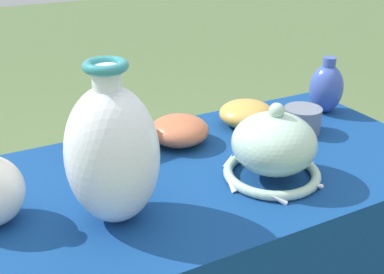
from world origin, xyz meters
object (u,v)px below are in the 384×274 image
(vase_tall_bulbous, at_px, (112,154))
(bowl_shallow_terracotta, at_px, (179,130))
(jar_round_cobalt, at_px, (326,88))
(pot_squat_slate, at_px, (302,120))
(bowl_shallow_ochre, at_px, (247,114))
(vase_dome_bell, at_px, (274,149))
(mosaic_tile_box, at_px, (114,134))

(vase_tall_bulbous, bearing_deg, bowl_shallow_terracotta, 43.42)
(jar_round_cobalt, relative_size, bowl_shallow_terracotta, 1.09)
(pot_squat_slate, bearing_deg, bowl_shallow_ochre, 135.61)
(bowl_shallow_ochre, bearing_deg, vase_dome_bell, -112.46)
(vase_dome_bell, relative_size, bowl_shallow_ochre, 1.50)
(mosaic_tile_box, xyz_separation_m, bowl_shallow_ochre, (0.38, -0.02, -0.01))
(mosaic_tile_box, xyz_separation_m, pot_squat_slate, (0.49, -0.13, -0.01))
(pot_squat_slate, height_order, bowl_shallow_terracotta, bowl_shallow_terracotta)
(bowl_shallow_ochre, xyz_separation_m, pot_squat_slate, (0.11, -0.11, -0.00))
(vase_dome_bell, distance_m, bowl_shallow_terracotta, 0.28)
(jar_round_cobalt, bearing_deg, mosaic_tile_box, 176.16)
(vase_tall_bulbous, xyz_separation_m, mosaic_tile_box, (0.09, 0.28, -0.09))
(vase_dome_bell, distance_m, pot_squat_slate, 0.28)
(vase_tall_bulbous, relative_size, pot_squat_slate, 3.14)
(pot_squat_slate, bearing_deg, bowl_shallow_terracotta, 164.25)
(vase_tall_bulbous, relative_size, bowl_shallow_ochre, 2.06)
(vase_tall_bulbous, xyz_separation_m, jar_round_cobalt, (0.73, 0.23, -0.07))
(mosaic_tile_box, bearing_deg, vase_dome_bell, -56.86)
(vase_tall_bulbous, height_order, vase_dome_bell, vase_tall_bulbous)
(vase_tall_bulbous, bearing_deg, vase_dome_bell, -2.13)
(jar_round_cobalt, relative_size, bowl_shallow_ochre, 1.08)
(bowl_shallow_ochre, bearing_deg, bowl_shallow_terracotta, -176.20)
(vase_dome_bell, bearing_deg, vase_tall_bulbous, 177.87)
(vase_tall_bulbous, xyz_separation_m, bowl_shallow_terracotta, (0.26, 0.24, -0.10))
(bowl_shallow_terracotta, bearing_deg, pot_squat_slate, -15.75)
(mosaic_tile_box, relative_size, bowl_shallow_ochre, 0.97)
(bowl_shallow_terracotta, bearing_deg, mosaic_tile_box, 167.94)
(mosaic_tile_box, distance_m, bowl_shallow_ochre, 0.38)
(bowl_shallow_terracotta, bearing_deg, vase_dome_bell, -67.73)
(vase_dome_bell, bearing_deg, jar_round_cobalt, 33.58)
(vase_dome_bell, xyz_separation_m, mosaic_tile_box, (-0.27, 0.29, -0.03))
(mosaic_tile_box, relative_size, pot_squat_slate, 1.48)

